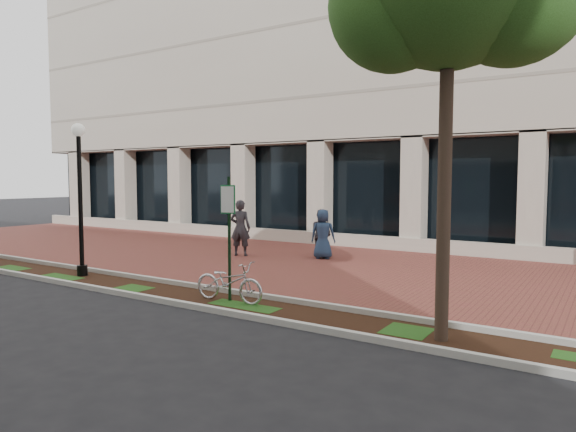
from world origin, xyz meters
The scene contains 12 objects.
ground centered at (0.00, 0.00, 0.00)m, with size 120.00×120.00×0.00m, color black.
brick_plaza centered at (0.00, 0.00, 0.01)m, with size 40.00×9.00×0.01m, color brown.
planting_strip centered at (0.00, -5.25, 0.01)m, with size 40.00×1.50×0.01m, color black.
curb_plaza_side centered at (0.00, -4.50, 0.06)m, with size 40.00×0.12×0.12m, color beige.
curb_street_side centered at (0.00, -6.00, 0.06)m, with size 40.00×0.12×0.12m, color beige.
near_office_building centered at (0.00, 10.47, 10.05)m, with size 40.00×12.12×16.00m.
parking_sign centered at (1.34, -5.09, 1.70)m, with size 0.34×0.07×2.71m.
lamppost centered at (-3.93, -5.00, 2.35)m, with size 0.36×0.36×4.16m.
locked_bicycle centered at (1.39, -5.15, 0.45)m, with size 0.60×1.71×0.90m, color silver.
pedestrian_left centered at (-2.54, 0.26, 0.97)m, with size 0.71×0.47×1.95m, color #2B2B30.
pedestrian_mid centered at (-0.04, 1.50, 0.82)m, with size 0.80×0.62×1.64m, color #2D2C32.
pedestrian_right centered at (0.17, 1.24, 0.83)m, with size 0.81×0.53×1.66m, color navy.
Camera 1 is at (8.37, -13.65, 2.67)m, focal length 32.00 mm.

